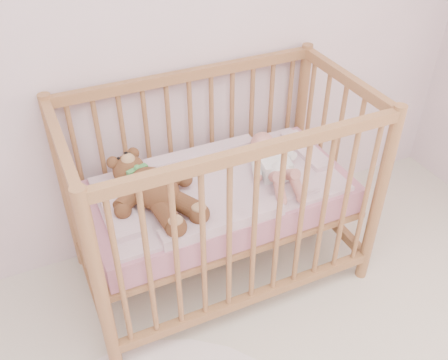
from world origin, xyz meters
TOP-DOWN VIEW (x-y plane):
  - crib at (0.36, 1.60)m, footprint 1.36×0.76m
  - mattress at (0.36, 1.60)m, footprint 1.22×0.62m
  - blanket at (0.36, 1.60)m, footprint 1.10×0.58m
  - baby at (0.63, 1.58)m, footprint 0.34×0.56m
  - teddy_bear at (0.04, 1.58)m, footprint 0.57×0.68m

SIDE VIEW (x-z plane):
  - mattress at x=0.36m, z-range 0.42..0.55m
  - crib at x=0.36m, z-range 0.00..1.00m
  - blanket at x=0.36m, z-range 0.53..0.59m
  - baby at x=0.63m, z-range 0.57..0.70m
  - teddy_bear at x=0.04m, z-range 0.56..0.73m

